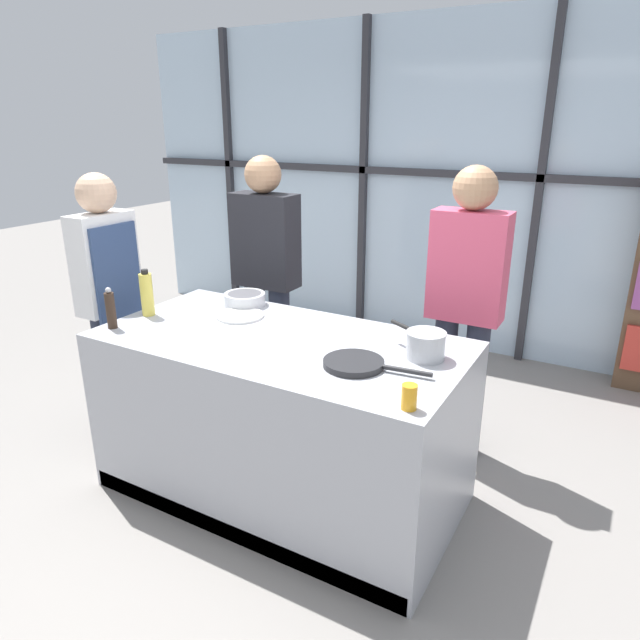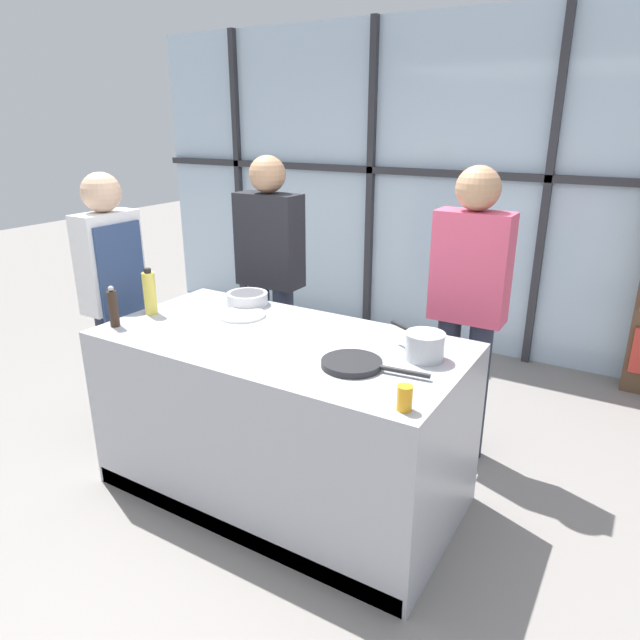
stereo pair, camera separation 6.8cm
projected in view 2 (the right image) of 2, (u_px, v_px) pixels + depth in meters
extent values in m
plane|color=gray|center=(283.00, 489.00, 3.23)|extent=(18.00, 18.00, 0.00)
cube|color=silver|center=(454.00, 190.00, 4.87)|extent=(6.40, 0.04, 2.80)
cube|color=#2D2D33|center=(453.00, 174.00, 4.79)|extent=(6.40, 0.06, 0.06)
cube|color=#2D2D33|center=(238.00, 177.00, 5.95)|extent=(0.06, 0.06, 2.80)
cube|color=#2D2D33|center=(370.00, 186.00, 5.21)|extent=(0.06, 0.06, 2.80)
cube|color=#2D2D33|center=(547.00, 197.00, 4.46)|extent=(0.06, 0.06, 2.80)
cube|color=#A8AAB2|center=(281.00, 417.00, 3.07)|extent=(1.90, 0.96, 0.92)
cube|color=black|center=(388.00, 364.00, 2.62)|extent=(0.52, 0.52, 0.01)
cube|color=black|center=(230.00, 530.00, 2.84)|extent=(1.86, 0.03, 0.10)
cylinder|color=#38383D|center=(352.00, 367.00, 2.58)|extent=(0.13, 0.13, 0.01)
cylinder|color=#38383D|center=(403.00, 380.00, 2.46)|extent=(0.13, 0.13, 0.01)
cylinder|color=#38383D|center=(376.00, 349.00, 2.78)|extent=(0.13, 0.13, 0.01)
cylinder|color=#38383D|center=(424.00, 360.00, 2.66)|extent=(0.13, 0.13, 0.01)
cylinder|color=#232838|center=(134.00, 364.00, 3.83)|extent=(0.13, 0.13, 0.84)
cylinder|color=#232838|center=(113.00, 374.00, 3.69)|extent=(0.13, 0.13, 0.84)
cube|color=white|center=(110.00, 262.00, 3.51)|extent=(0.18, 0.39, 0.61)
sphere|color=#D8AD8C|center=(101.00, 192.00, 3.37)|extent=(0.24, 0.24, 0.24)
cube|color=navy|center=(125.00, 298.00, 3.54)|extent=(0.02, 0.34, 0.93)
cylinder|color=#232838|center=(284.00, 346.00, 4.09)|extent=(0.15, 0.15, 0.88)
cylinder|color=#232838|center=(261.00, 340.00, 4.19)|extent=(0.15, 0.15, 0.88)
cube|color=#232328|center=(269.00, 240.00, 3.89)|extent=(0.46, 0.21, 0.63)
sphere|color=tan|center=(267.00, 174.00, 3.74)|extent=(0.25, 0.25, 0.25)
cylinder|color=#232838|center=(476.00, 391.00, 3.42)|extent=(0.14, 0.14, 0.87)
cylinder|color=#232838|center=(445.00, 384.00, 3.51)|extent=(0.14, 0.14, 0.87)
cube|color=#DB4C6B|center=(471.00, 267.00, 3.21)|extent=(0.43, 0.19, 0.63)
sphere|color=tan|center=(478.00, 188.00, 3.06)|extent=(0.24, 0.24, 0.24)
cylinder|color=#232326|center=(352.00, 363.00, 2.58)|extent=(0.28, 0.28, 0.03)
cylinder|color=#B26B2D|center=(352.00, 361.00, 2.57)|extent=(0.22, 0.22, 0.01)
cylinder|color=#232326|center=(405.00, 372.00, 2.47)|extent=(0.22, 0.04, 0.02)
cylinder|color=silver|center=(425.00, 346.00, 2.64)|extent=(0.18, 0.18, 0.13)
cylinder|color=silver|center=(426.00, 334.00, 2.62)|extent=(0.19, 0.19, 0.01)
cylinder|color=black|center=(402.00, 327.00, 2.77)|extent=(0.15, 0.10, 0.02)
cylinder|color=white|center=(242.00, 315.00, 3.23)|extent=(0.27, 0.27, 0.01)
cylinder|color=silver|center=(247.00, 299.00, 3.43)|extent=(0.25, 0.25, 0.07)
cylinder|color=#4C4C51|center=(247.00, 294.00, 3.42)|extent=(0.20, 0.20, 0.01)
cylinder|color=#E0CC4C|center=(150.00, 293.00, 3.24)|extent=(0.07, 0.07, 0.24)
cylinder|color=black|center=(147.00, 271.00, 3.20)|extent=(0.04, 0.04, 0.02)
cylinder|color=#332319|center=(113.00, 309.00, 3.05)|extent=(0.05, 0.05, 0.20)
sphere|color=#B2B2B7|center=(111.00, 289.00, 3.01)|extent=(0.03, 0.03, 0.03)
cylinder|color=orange|center=(405.00, 398.00, 2.18)|extent=(0.06, 0.06, 0.10)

